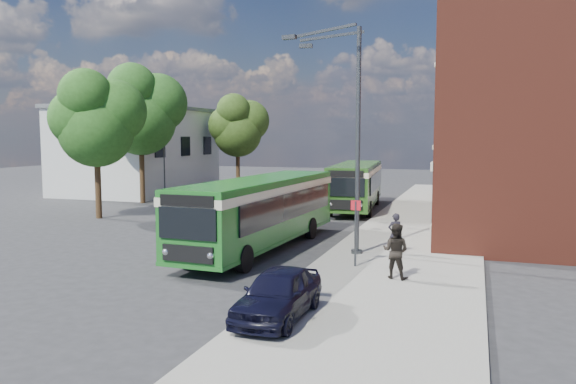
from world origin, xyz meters
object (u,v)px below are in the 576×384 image
(bus_front, at_px, (261,207))
(bus_rear, at_px, (356,182))
(street_lamp, at_px, (349,137))
(parked_car, at_px, (278,293))

(bus_front, xyz_separation_m, bus_rear, (1.13, 14.34, -0.00))
(street_lamp, xyz_separation_m, bus_rear, (-2.71, 14.63, -2.96))
(bus_front, xyz_separation_m, parked_car, (3.91, -8.81, -1.04))
(street_lamp, distance_m, bus_front, 4.85)
(bus_rear, distance_m, parked_car, 23.34)
(street_lamp, bearing_deg, bus_front, 175.72)
(street_lamp, xyz_separation_m, parked_car, (0.08, -8.52, -4.00))
(bus_front, bearing_deg, street_lamp, -4.28)
(bus_rear, height_order, parked_car, bus_rear)
(bus_rear, bearing_deg, bus_front, -94.49)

